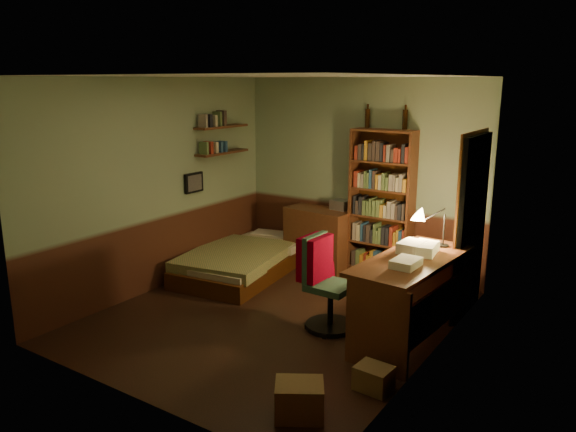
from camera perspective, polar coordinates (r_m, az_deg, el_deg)
The scene contains 24 objects.
floor at distance 6.36m, azimuth -1.27°, elevation -10.22°, with size 3.50×4.00×0.02m, color black.
ceiling at distance 5.81m, azimuth -1.40°, elevation 14.12°, with size 3.50×4.00×0.02m, color silver.
wall_back at distance 7.65m, azimuth 7.32°, elevation 4.04°, with size 3.50×0.02×2.60m, color gray.
wall_left at distance 7.08m, azimuth -13.11°, elevation 3.03°, with size 0.02×4.00×2.60m, color gray.
wall_right at distance 5.17m, azimuth 14.88°, elevation -0.93°, with size 0.02×4.00×2.60m, color gray.
wall_front at distance 4.50m, azimuth -16.14°, elevation -3.17°, with size 3.50×0.02×2.60m, color gray.
doorway at distance 6.47m, azimuth 18.15°, elevation -1.02°, with size 0.06×0.90×2.00m, color black.
door_trim at distance 6.48m, azimuth 17.85°, elevation -0.98°, with size 0.02×0.98×2.08m, color #3A1B09.
bed at distance 7.64m, azimuth -4.46°, elevation -3.61°, with size 1.08×2.02×0.60m, color #637A45.
dresser at distance 7.86m, azimuth 3.21°, elevation -2.23°, with size 0.93×0.47×0.83m, color #542B17.
mini_stereo at distance 7.73m, azimuth 5.35°, elevation 1.14°, with size 0.25×0.19×0.13m, color #B2B2B7.
bookshelf at distance 7.41m, azimuth 9.46°, elevation 1.11°, with size 0.84×0.26×1.96m, color #542B17.
bottle_left at distance 7.47m, azimuth 8.08°, elevation 9.80°, with size 0.07×0.07×0.24m, color black.
bottle_right at distance 7.26m, azimuth 11.81°, elevation 9.56°, with size 0.07×0.07×0.25m, color black.
desk at distance 5.80m, azimuth 12.30°, elevation -8.24°, with size 0.66×1.60×0.86m, color #542B17.
paper_stack at distance 5.78m, azimuth 13.72°, elevation -3.33°, with size 0.20×0.28×0.11m, color silver.
desk_lamp at distance 6.05m, azimuth 15.65°, elevation 0.11°, with size 0.21×0.21×0.69m, color black.
office_chair at distance 5.88m, azimuth 4.37°, elevation -6.74°, with size 0.52×0.45×1.03m, color #2B4D38.
red_jacket at distance 5.53m, azimuth 5.63°, elevation 0.03°, with size 0.22×0.39×0.47m, color maroon.
wall_shelf_lower at distance 7.75m, azimuth -6.69°, elevation 6.42°, with size 0.20×0.90×0.03m, color #542B17.
wall_shelf_upper at distance 7.71m, azimuth -6.76°, elevation 9.00°, with size 0.20×0.90×0.03m, color #542B17.
framed_picture at distance 7.48m, azimuth -9.55°, elevation 3.36°, with size 0.04×0.32×0.26m, color black.
cardboard_box_a at distance 4.59m, azimuth 1.16°, elevation -18.16°, with size 0.38×0.30×0.28m, color olive.
cardboard_box_b at distance 5.00m, azimuth 8.71°, elevation -15.95°, with size 0.29×0.24×0.21m, color olive.
Camera 1 is at (3.33, -4.77, 2.56)m, focal length 35.00 mm.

